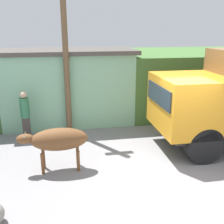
# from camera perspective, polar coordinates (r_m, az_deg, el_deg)

# --- Properties ---
(ground_plane) EXTENTS (60.00, 60.00, 0.00)m
(ground_plane) POSITION_cam_1_polar(r_m,az_deg,el_deg) (7.90, 13.58, -12.13)
(ground_plane) COLOR gray
(hillside_embankment) EXTENTS (32.00, 6.05, 2.77)m
(hillside_embankment) POSITION_cam_1_polar(r_m,az_deg,el_deg) (13.45, 2.82, 7.04)
(hillside_embankment) COLOR #426B33
(hillside_embankment) RESTS_ON ground_plane
(building_backdrop) EXTENTS (5.50, 2.70, 3.07)m
(building_backdrop) POSITION_cam_1_polar(r_m,az_deg,el_deg) (11.30, -9.37, 5.63)
(building_backdrop) COLOR #8CC69E
(building_backdrop) RESTS_ON ground_plane
(brown_cow) EXTENTS (1.93, 0.64, 1.25)m
(brown_cow) POSITION_cam_1_polar(r_m,az_deg,el_deg) (7.45, -11.75, -5.95)
(brown_cow) COLOR brown
(brown_cow) RESTS_ON ground_plane
(pedestrian_on_hill) EXTENTS (0.35, 0.35, 1.78)m
(pedestrian_on_hill) POSITION_cam_1_polar(r_m,az_deg,el_deg) (9.86, -18.39, -0.19)
(pedestrian_on_hill) COLOR #38332D
(pedestrian_on_hill) RESTS_ON ground_plane
(utility_pole) EXTENTS (0.90, 0.21, 6.85)m
(utility_pole) POSITION_cam_1_polar(r_m,az_deg,el_deg) (9.67, -10.23, 15.57)
(utility_pole) COLOR brown
(utility_pole) RESTS_ON ground_plane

